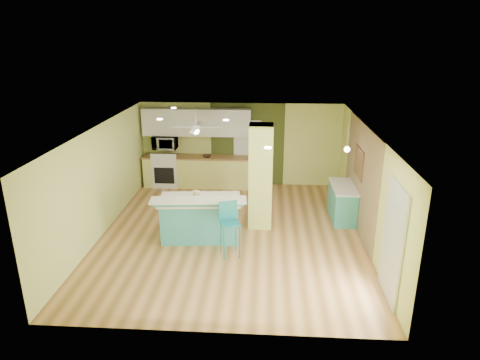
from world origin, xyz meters
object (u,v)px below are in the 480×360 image
at_px(side_counter, 342,202).
at_px(fruit_bowl, 207,156).
at_px(canister, 196,195).
at_px(peninsula, 200,217).
at_px(bar_stool, 229,220).

height_order(side_counter, fruit_bowl, fruit_bowl).
bearing_deg(fruit_bowl, canister, -86.15).
height_order(side_counter, canister, canister).
bearing_deg(peninsula, side_counter, 16.25).
distance_m(bar_stool, fruit_bowl, 4.24).
bearing_deg(peninsula, bar_stool, -49.53).
height_order(bar_stool, side_counter, bar_stool).
bearing_deg(side_counter, fruit_bowl, 150.40).
distance_m(peninsula, fruit_bowl, 3.45).
height_order(peninsula, fruit_bowl, peninsula).
relative_size(bar_stool, side_counter, 0.87).
bearing_deg(bar_stool, fruit_bowl, 86.12).
xyz_separation_m(peninsula, canister, (-0.07, 0.02, 0.53)).
relative_size(bar_stool, canister, 6.60).
bearing_deg(bar_stool, canister, 119.39).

